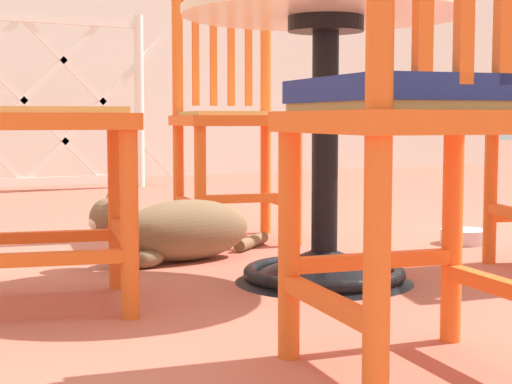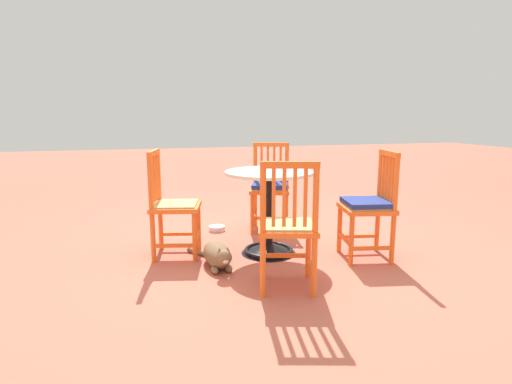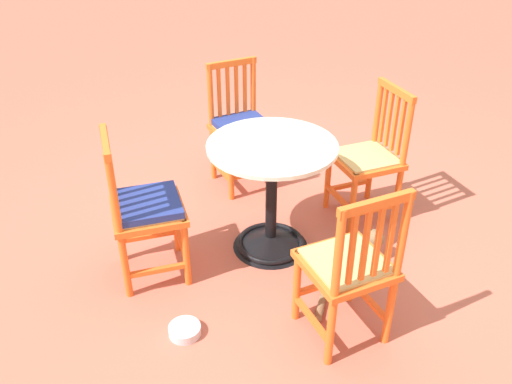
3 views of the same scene
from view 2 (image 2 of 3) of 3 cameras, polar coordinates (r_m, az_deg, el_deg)
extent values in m
plane|color=#BC604C|center=(3.57, 2.82, -9.03)|extent=(24.00, 24.00, 0.00)
cone|color=black|center=(3.66, 1.76, -7.69)|extent=(0.48, 0.48, 0.10)
torus|color=black|center=(3.67, 1.76, -8.06)|extent=(0.44, 0.44, 0.04)
cylinder|color=black|center=(3.57, 1.79, -2.78)|extent=(0.07, 0.07, 0.66)
cylinder|color=black|center=(3.51, 1.82, 2.18)|extent=(0.20, 0.20, 0.04)
cylinder|color=silver|center=(3.51, 1.82, 2.71)|extent=(0.76, 0.76, 0.02)
cylinder|color=orange|center=(3.09, 0.92, -7.80)|extent=(0.04, 0.04, 0.45)
cylinder|color=orange|center=(3.11, 7.26, -7.76)|extent=(0.04, 0.04, 0.45)
cylinder|color=orange|center=(2.69, 0.96, -5.45)|extent=(0.04, 0.04, 0.91)
cylinder|color=orange|center=(2.72, 8.18, -5.42)|extent=(0.04, 0.04, 0.91)
cube|color=orange|center=(2.96, 0.93, -10.41)|extent=(0.33, 0.12, 0.03)
cube|color=orange|center=(2.98, 7.59, -10.35)|extent=(0.33, 0.12, 0.03)
cube|color=orange|center=(3.11, 4.09, -8.75)|extent=(0.12, 0.33, 0.03)
cube|color=orange|center=(2.87, 4.35, -4.94)|extent=(0.49, 0.49, 0.04)
cube|color=tan|center=(2.86, 4.36, -4.52)|extent=(0.43, 0.43, 0.02)
cube|color=orange|center=(2.64, 2.45, -0.75)|extent=(0.03, 0.03, 0.39)
cube|color=orange|center=(2.64, 3.93, -0.76)|extent=(0.03, 0.03, 0.39)
cube|color=orange|center=(2.65, 5.39, -0.76)|extent=(0.03, 0.03, 0.39)
cube|color=orange|center=(2.66, 6.86, -0.76)|extent=(0.03, 0.03, 0.39)
cube|color=orange|center=(2.61, 4.73, 3.76)|extent=(0.13, 0.37, 0.04)
cylinder|color=orange|center=(3.40, 13.07, -6.31)|extent=(0.04, 0.04, 0.45)
cylinder|color=orange|center=(3.72, 11.52, -4.81)|extent=(0.04, 0.04, 0.45)
cylinder|color=orange|center=(3.46, 18.61, -2.38)|extent=(0.04, 0.04, 0.91)
cylinder|color=orange|center=(3.77, 16.63, -1.23)|extent=(0.04, 0.04, 0.91)
cube|color=orange|center=(3.48, 15.71, -7.51)|extent=(0.09, 0.34, 0.03)
cube|color=orange|center=(3.79, 13.96, -5.95)|extent=(0.09, 0.34, 0.03)
cube|color=orange|center=(3.58, 12.23, -6.38)|extent=(0.34, 0.09, 0.03)
cube|color=orange|center=(3.56, 15.02, -2.21)|extent=(0.47, 0.47, 0.04)
cube|color=tan|center=(3.56, 15.03, -1.86)|extent=(0.41, 0.41, 0.02)
cube|color=orange|center=(3.48, 18.40, 1.48)|extent=(0.03, 0.02, 0.39)
cube|color=orange|center=(3.54, 17.99, 1.66)|extent=(0.03, 0.02, 0.39)
cube|color=orange|center=(3.61, 17.58, 1.83)|extent=(0.03, 0.02, 0.39)
cube|color=orange|center=(3.67, 17.19, 1.99)|extent=(0.03, 0.02, 0.39)
cube|color=orange|center=(3.55, 17.97, 5.09)|extent=(0.38, 0.10, 0.04)
cube|color=navy|center=(3.55, 15.06, -1.39)|extent=(0.42, 0.42, 0.04)
cylinder|color=orange|center=(4.16, 4.16, -2.97)|extent=(0.04, 0.04, 0.45)
cylinder|color=orange|center=(4.18, -0.51, -2.88)|extent=(0.04, 0.04, 0.45)
cylinder|color=orange|center=(4.44, 4.26, 0.94)|extent=(0.04, 0.04, 0.91)
cylinder|color=orange|center=(4.46, -0.11, 1.01)|extent=(0.04, 0.04, 0.91)
cube|color=orange|center=(4.34, 4.18, -3.53)|extent=(0.33, 0.14, 0.03)
cube|color=orange|center=(4.36, -0.30, -3.45)|extent=(0.33, 0.14, 0.03)
cube|color=orange|center=(4.18, 1.81, -3.66)|extent=(0.14, 0.33, 0.03)
cube|color=orange|center=(4.29, 1.96, 0.29)|extent=(0.51, 0.51, 0.04)
cube|color=tan|center=(4.28, 1.96, 0.58)|extent=(0.45, 0.45, 0.02)
cube|color=orange|center=(4.41, 3.42, 3.84)|extent=(0.03, 0.03, 0.39)
cube|color=orange|center=(4.42, 2.54, 3.85)|extent=(0.03, 0.03, 0.39)
cube|color=orange|center=(4.42, 1.65, 3.86)|extent=(0.03, 0.03, 0.39)
cube|color=orange|center=(4.42, 0.77, 3.87)|extent=(0.03, 0.03, 0.39)
cube|color=orange|center=(4.40, 2.11, 6.57)|extent=(0.16, 0.37, 0.04)
cube|color=navy|center=(4.28, 1.96, 0.98)|extent=(0.46, 0.46, 0.04)
cylinder|color=orange|center=(3.77, -7.96, -4.50)|extent=(0.04, 0.04, 0.45)
cylinder|color=orange|center=(3.44, -8.50, -5.97)|extent=(0.04, 0.04, 0.45)
cylinder|color=orange|center=(3.76, -13.21, -1.09)|extent=(0.04, 0.04, 0.91)
cylinder|color=orange|center=(3.44, -14.25, -2.24)|extent=(0.04, 0.04, 0.91)
cube|color=orange|center=(3.81, -10.49, -5.73)|extent=(0.10, 0.34, 0.03)
cube|color=orange|center=(3.49, -11.26, -7.29)|extent=(0.10, 0.34, 0.03)
cube|color=orange|center=(3.62, -8.19, -6.04)|extent=(0.34, 0.10, 0.03)
cube|color=orange|center=(3.57, -11.02, -1.99)|extent=(0.48, 0.48, 0.04)
cube|color=tan|center=(3.57, -11.03, -1.65)|extent=(0.42, 0.42, 0.02)
cube|color=orange|center=(3.66, -13.56, 2.14)|extent=(0.03, 0.02, 0.39)
cube|color=orange|center=(3.59, -13.76, 1.98)|extent=(0.03, 0.02, 0.39)
cube|color=orange|center=(3.53, -13.97, 1.82)|extent=(0.03, 0.02, 0.39)
cube|color=orange|center=(3.46, -14.20, 1.64)|extent=(0.03, 0.02, 0.39)
cube|color=orange|center=(3.53, -14.02, 5.27)|extent=(0.38, 0.12, 0.04)
ellipsoid|color=brown|center=(3.38, -5.47, -8.54)|extent=(0.45, 0.22, 0.19)
ellipsoid|color=silver|center=(3.29, -5.07, -9.25)|extent=(0.19, 0.16, 0.14)
sphere|color=brown|center=(3.13, -4.44, -9.03)|extent=(0.12, 0.12, 0.12)
ellipsoid|color=silver|center=(3.09, -4.24, -9.49)|extent=(0.05, 0.05, 0.04)
cone|color=brown|center=(3.13, -3.93, -7.97)|extent=(0.04, 0.04, 0.04)
cone|color=brown|center=(3.12, -5.08, -8.08)|extent=(0.04, 0.04, 0.04)
ellipsoid|color=brown|center=(3.26, -3.82, -10.47)|extent=(0.12, 0.06, 0.05)
ellipsoid|color=brown|center=(3.24, -5.74, -10.67)|extent=(0.12, 0.06, 0.05)
cylinder|color=brown|center=(3.67, -8.09, -8.22)|extent=(0.20, 0.17, 0.04)
cylinder|color=silver|center=(4.37, -5.44, -5.03)|extent=(0.17, 0.17, 0.05)
camera|label=1|loc=(3.58, 37.86, -3.99)|focal=58.30mm
camera|label=3|loc=(5.28, -29.14, 19.42)|focal=37.98mm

